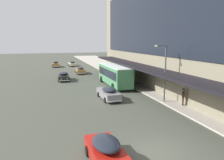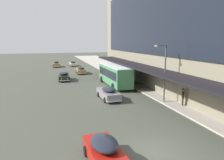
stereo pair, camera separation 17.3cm
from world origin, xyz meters
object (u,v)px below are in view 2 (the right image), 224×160
at_px(sedan_second_near, 64,76).
at_px(sedan_lead_mid, 73,64).
at_px(sedan_trailing_near, 105,152).
at_px(street_lamp, 164,69).
at_px(sedan_trailing_mid, 108,93).
at_px(pedestrian_at_kerb, 183,96).
at_px(transit_bus_kerbside_front, 114,74).
at_px(sedan_lead_near, 56,64).
at_px(sedan_oncoming_front, 81,70).

distance_m(sedan_second_near, sedan_lead_mid, 22.68).
bearing_deg(sedan_trailing_near, street_lamp, 47.61).
bearing_deg(sedan_trailing_mid, sedan_lead_mid, 90.11).
bearing_deg(sedan_trailing_near, pedestrian_at_kerb, 38.07).
bearing_deg(street_lamp, sedan_trailing_near, -132.39).
height_order(sedan_lead_mid, sedan_trailing_mid, sedan_trailing_mid).
distance_m(sedan_trailing_near, sedan_second_near, 28.51).
relative_size(transit_bus_kerbside_front, sedan_trailing_near, 2.14).
bearing_deg(transit_bus_kerbside_front, sedan_trailing_near, -108.51).
distance_m(transit_bus_kerbside_front, sedan_lead_mid, 29.48).
relative_size(sedan_trailing_near, sedan_lead_near, 1.09).
bearing_deg(sedan_second_near, sedan_oncoming_front, 60.67).
bearing_deg(sedan_oncoming_front, sedan_trailing_mid, -89.83).
bearing_deg(sedan_lead_mid, street_lamp, -82.13).
relative_size(sedan_trailing_near, sedan_oncoming_front, 1.05).
bearing_deg(street_lamp, sedan_lead_near, 104.41).
height_order(pedestrian_at_kerb, street_lamp, street_lamp).
height_order(sedan_oncoming_front, sedan_lead_mid, sedan_oncoming_front).
height_order(transit_bus_kerbside_front, pedestrian_at_kerb, transit_bus_kerbside_front).
xyz_separation_m(sedan_lead_mid, sedan_trailing_mid, (0.07, -37.02, 0.06)).
relative_size(sedan_lead_near, sedan_lead_mid, 0.97).
xyz_separation_m(sedan_trailing_mid, pedestrian_at_kerb, (6.88, -5.25, 0.41)).
distance_m(sedan_trailing_near, sedan_trailing_mid, 14.38).
distance_m(transit_bus_kerbside_front, street_lamp, 11.52).
bearing_deg(sedan_lead_near, street_lamp, -75.59).
height_order(sedan_lead_near, sedan_trailing_mid, sedan_lead_near).
relative_size(sedan_lead_near, pedestrian_at_kerb, 2.37).
distance_m(sedan_lead_near, street_lamp, 40.90).
distance_m(sedan_lead_mid, street_lamp, 40.87).
xyz_separation_m(sedan_second_near, street_lamp, (9.69, -18.05, 3.18)).
relative_size(transit_bus_kerbside_front, pedestrian_at_kerb, 5.55).
xyz_separation_m(sedan_second_near, sedan_oncoming_front, (4.12, 7.33, -0.01)).
distance_m(sedan_oncoming_front, street_lamp, 26.18).
relative_size(sedan_trailing_mid, pedestrian_at_kerb, 2.68).
bearing_deg(sedan_oncoming_front, sedan_second_near, -119.33).
bearing_deg(street_lamp, transit_bus_kerbside_front, 101.91).
bearing_deg(sedan_oncoming_front, sedan_lead_near, 107.96).
xyz_separation_m(sedan_lead_near, sedan_oncoming_front, (4.58, -14.12, -0.03)).
bearing_deg(sedan_trailing_near, sedan_second_near, 90.28).
xyz_separation_m(sedan_trailing_near, pedestrian_at_kerb, (10.92, 8.55, 0.40)).
bearing_deg(transit_bus_kerbside_front, sedan_lead_near, 105.37).
bearing_deg(sedan_lead_near, sedan_lead_mid, 10.66).
height_order(transit_bus_kerbside_front, sedan_second_near, transit_bus_kerbside_front).
height_order(sedan_trailing_near, sedan_trailing_mid, sedan_trailing_near).
bearing_deg(sedan_second_near, street_lamp, -61.77).
height_order(sedan_second_near, sedan_lead_mid, sedan_second_near).
height_order(sedan_trailing_mid, street_lamp, street_lamp).
height_order(transit_bus_kerbside_front, sedan_oncoming_front, transit_bus_kerbside_front).
height_order(sedan_second_near, sedan_trailing_mid, sedan_second_near).
bearing_deg(pedestrian_at_kerb, sedan_oncoming_front, 104.27).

